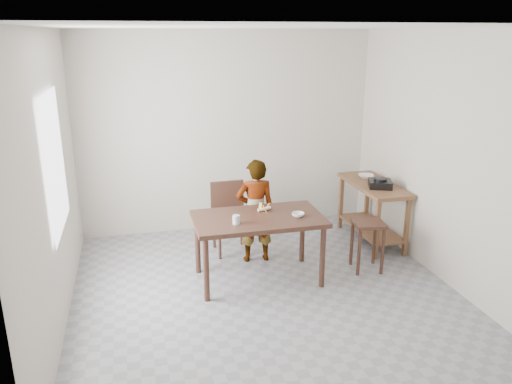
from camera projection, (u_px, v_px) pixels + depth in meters
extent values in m
cube|color=gray|center=(265.00, 293.00, 5.35)|extent=(4.00, 4.00, 0.04)
cube|color=white|center=(267.00, 25.00, 4.52)|extent=(4.00, 4.00, 0.04)
cube|color=beige|center=(227.00, 133.00, 6.81)|extent=(4.00, 0.04, 2.70)
cube|color=beige|center=(352.00, 253.00, 3.07)|extent=(4.00, 0.04, 2.70)
cube|color=beige|center=(49.00, 185.00, 4.47)|extent=(0.04, 4.00, 2.70)
cube|color=beige|center=(445.00, 158.00, 5.41)|extent=(0.04, 4.00, 2.70)
cube|color=white|center=(55.00, 163.00, 4.62)|extent=(0.02, 1.10, 1.30)
imported|color=white|center=(255.00, 211.00, 5.92)|extent=(0.48, 0.32, 1.26)
cylinder|color=silver|center=(236.00, 220.00, 5.18)|extent=(0.08, 0.08, 0.09)
imported|color=silver|center=(298.00, 215.00, 5.39)|extent=(0.15, 0.15, 0.04)
imported|color=silver|center=(366.00, 176.00, 6.64)|extent=(0.26, 0.26, 0.05)
cube|color=black|center=(380.00, 184.00, 6.25)|extent=(0.35, 0.35, 0.09)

